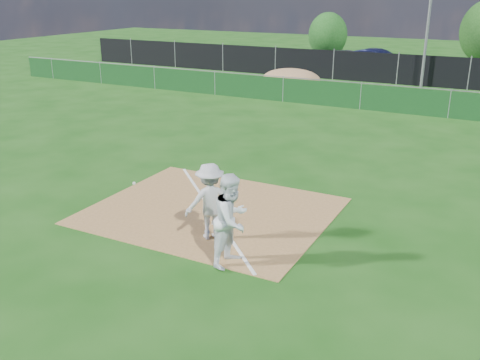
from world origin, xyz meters
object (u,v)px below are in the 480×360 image
object	(u,v)px
light_pole	(429,16)
tree_left	(328,35)
runner	(232,220)
car_left	(348,59)
car_mid	(377,61)
play_at_first	(210,201)
first_base	(222,221)

from	to	relation	value
light_pole	tree_left	world-z (taller)	light_pole
runner	car_left	world-z (taller)	runner
car_left	car_mid	distance (m)	2.19
runner	car_left	size ratio (longest dim) A/B	0.45
runner	play_at_first	bearing A→B (deg)	55.67
play_at_first	light_pole	bearing A→B (deg)	88.21
car_mid	light_pole	bearing A→B (deg)	-125.09
light_pole	first_base	size ratio (longest dim) A/B	19.57
first_base	light_pole	bearing A→B (deg)	87.71
runner	car_mid	xyz separation A→B (m)	(-3.98, 28.02, -0.20)
light_pole	tree_left	bearing A→B (deg)	132.57
first_base	tree_left	distance (m)	33.39
tree_left	first_base	bearing A→B (deg)	-75.49
car_mid	tree_left	bearing A→B (deg)	56.29
car_left	tree_left	size ratio (longest dim) A/B	1.19
light_pole	first_base	xyz separation A→B (m)	(-0.89, -22.22, -3.94)
light_pole	runner	size ratio (longest dim) A/B	4.03
car_mid	car_left	bearing A→B (deg)	91.25
runner	car_mid	size ratio (longest dim) A/B	0.42
car_mid	tree_left	distance (m)	8.22
first_base	runner	bearing A→B (deg)	-54.60
first_base	car_left	size ratio (longest dim) A/B	0.09
car_left	light_pole	bearing A→B (deg)	-151.81
car_mid	first_base	bearing A→B (deg)	-160.81
runner	tree_left	bearing A→B (deg)	20.71
tree_left	car_left	bearing A→B (deg)	-58.05
light_pole	car_left	distance (m)	8.08
play_at_first	runner	xyz separation A→B (m)	(1.02, -0.84, 0.08)
car_left	play_at_first	bearing A→B (deg)	166.78
first_base	car_mid	xyz separation A→B (m)	(-2.78, 26.34, 0.74)
runner	car_mid	distance (m)	28.30
runner	tree_left	xyz separation A→B (m)	(-9.54, 33.96, 0.90)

